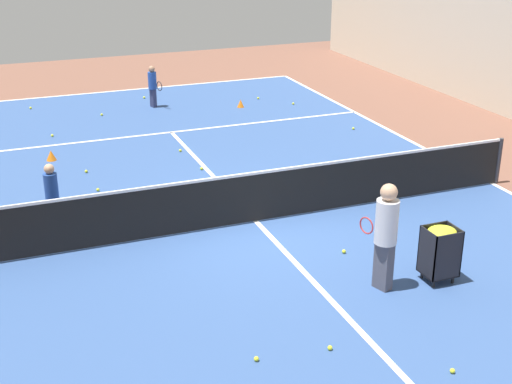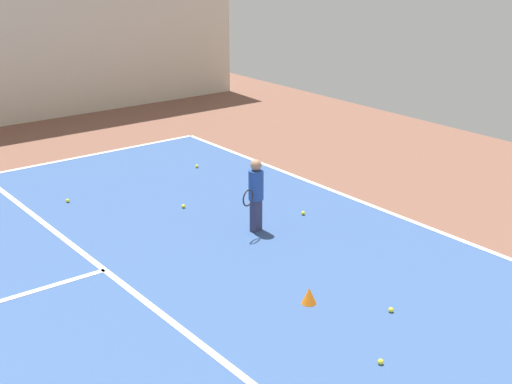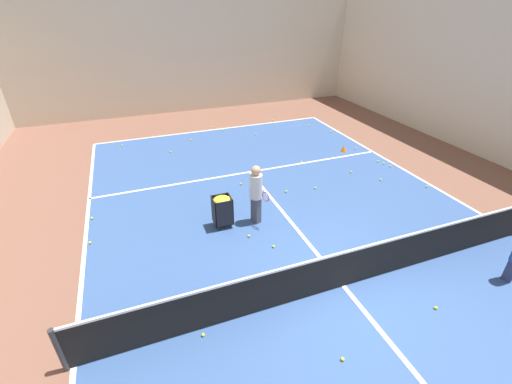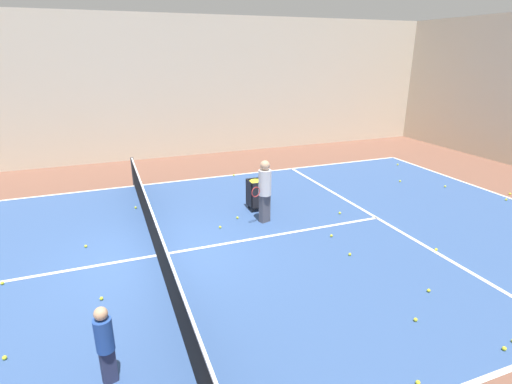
# 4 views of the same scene
# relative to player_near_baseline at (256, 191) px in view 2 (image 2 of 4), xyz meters

# --- Properties ---
(line_baseline_near) EXTENTS (10.99, 0.10, 0.00)m
(line_baseline_near) POSITION_rel_player_near_baseline_xyz_m (0.18, -2.37, -0.71)
(line_baseline_near) COLOR white
(line_baseline_near) RESTS_ON ground
(line_service_near) EXTENTS (10.99, 0.10, 0.00)m
(line_service_near) POSITION_rel_player_near_baseline_xyz_m (0.18, 2.68, -0.71)
(line_service_near) COLOR white
(line_service_near) RESTS_ON ground
(player_near_baseline) EXTENTS (0.35, 0.57, 1.24)m
(player_near_baseline) POSITION_rel_player_near_baseline_xyz_m (0.00, 0.00, 0.00)
(player_near_baseline) COLOR #2D3351
(player_near_baseline) RESTS_ON ground
(training_cone_0) EXTENTS (0.20, 0.20, 0.23)m
(training_cone_0) POSITION_rel_player_near_baseline_xyz_m (-2.41, 0.97, -0.59)
(training_cone_0) COLOR orange
(training_cone_0) RESTS_ON ground
(tennis_ball_0) EXTENTS (0.07, 0.07, 0.07)m
(tennis_ball_0) POSITION_rel_player_near_baseline_xyz_m (-3.25, 0.28, -0.67)
(tennis_ball_0) COLOR yellow
(tennis_ball_0) RESTS_ON ground
(tennis_ball_6) EXTENTS (0.07, 0.07, 0.07)m
(tennis_ball_6) POSITION_rel_player_near_baseline_xyz_m (0.04, -1.09, -0.67)
(tennis_ball_6) COLOR yellow
(tennis_ball_6) RESTS_ON ground
(tennis_ball_10) EXTENTS (0.07, 0.07, 0.07)m
(tennis_ball_10) POSITION_rel_player_near_baseline_xyz_m (3.18, 1.93, -0.67)
(tennis_ball_10) COLOR yellow
(tennis_ball_10) RESTS_ON ground
(tennis_ball_17) EXTENTS (0.07, 0.07, 0.07)m
(tennis_ball_17) POSITION_rel_player_near_baseline_xyz_m (3.46, -1.10, -0.67)
(tennis_ball_17) COLOR yellow
(tennis_ball_17) RESTS_ON ground
(tennis_ball_24) EXTENTS (0.07, 0.07, 0.07)m
(tennis_ball_24) POSITION_rel_player_near_baseline_xyz_m (-3.99, 1.28, -0.67)
(tennis_ball_24) COLOR yellow
(tennis_ball_24) RESTS_ON ground
(tennis_ball_34) EXTENTS (0.07, 0.07, 0.07)m
(tennis_ball_34) POSITION_rel_player_near_baseline_xyz_m (1.62, 0.39, -0.67)
(tennis_ball_34) COLOR yellow
(tennis_ball_34) RESTS_ON ground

